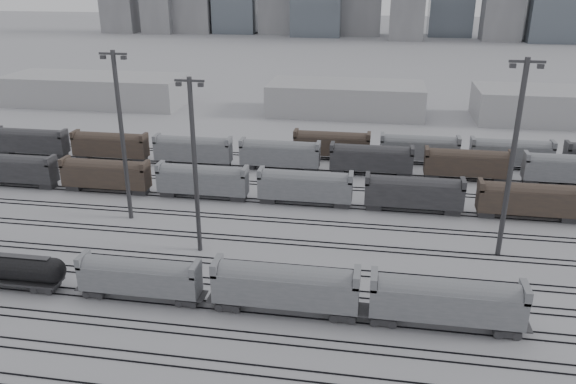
% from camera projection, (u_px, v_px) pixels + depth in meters
% --- Properties ---
extents(ground, '(900.00, 900.00, 0.00)m').
position_uv_depth(ground, '(194.00, 309.00, 62.44)').
color(ground, '#ADADB2').
rests_on(ground, ground).
extents(tracks, '(220.00, 71.50, 0.16)m').
position_uv_depth(tracks, '(234.00, 239.00, 78.46)').
color(tracks, black).
rests_on(tracks, ground).
extents(hopper_car_a, '(13.98, 2.78, 5.00)m').
position_uv_depth(hopper_car_a, '(140.00, 275.00, 63.23)').
color(hopper_car_a, '#27272A').
rests_on(hopper_car_a, ground).
extents(hopper_car_b, '(15.94, 3.17, 5.70)m').
position_uv_depth(hopper_car_b, '(285.00, 285.00, 60.50)').
color(hopper_car_b, '#27272A').
rests_on(hopper_car_b, ground).
extents(hopper_car_c, '(15.77, 3.13, 5.64)m').
position_uv_depth(hopper_car_c, '(447.00, 299.00, 57.91)').
color(hopper_car_c, '#27272A').
rests_on(hopper_car_c, ground).
extents(light_mast_b, '(4.01, 0.64, 25.06)m').
position_uv_depth(light_mast_b, '(122.00, 133.00, 80.65)').
color(light_mast_b, '#39393C').
rests_on(light_mast_b, ground).
extents(light_mast_c, '(3.72, 0.60, 23.26)m').
position_uv_depth(light_mast_c, '(195.00, 163.00, 71.18)').
color(light_mast_c, '#39393C').
rests_on(light_mast_c, ground).
extents(light_mast_d, '(4.12, 0.66, 25.78)m').
position_uv_depth(light_mast_d, '(513.00, 157.00, 69.41)').
color(light_mast_d, '#39393C').
rests_on(light_mast_d, ground).
extents(bg_string_near, '(151.00, 3.00, 5.60)m').
position_uv_depth(bg_string_near, '(305.00, 188.00, 89.53)').
color(bg_string_near, gray).
rests_on(bg_string_near, ground).
extents(bg_string_mid, '(151.00, 3.00, 5.60)m').
position_uv_depth(bg_string_mid, '(371.00, 160.00, 102.67)').
color(bg_string_mid, '#27272A').
rests_on(bg_string_mid, ground).
extents(bg_string_far, '(66.00, 3.00, 5.60)m').
position_uv_depth(bg_string_far, '(465.00, 152.00, 107.31)').
color(bg_string_far, '#45372C').
rests_on(bg_string_far, ground).
extents(warehouse_left, '(50.00, 18.00, 8.00)m').
position_uv_depth(warehouse_left, '(96.00, 90.00, 157.35)').
color(warehouse_left, '#A5A6A8').
rests_on(warehouse_left, ground).
extents(warehouse_mid, '(40.00, 18.00, 8.00)m').
position_uv_depth(warehouse_mid, '(346.00, 99.00, 146.57)').
color(warehouse_mid, '#A5A6A8').
rests_on(warehouse_mid, ground).
extents(warehouse_right, '(35.00, 18.00, 8.00)m').
position_uv_depth(warehouse_right, '(548.00, 106.00, 138.87)').
color(warehouse_right, '#A5A6A8').
rests_on(warehouse_right, ground).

